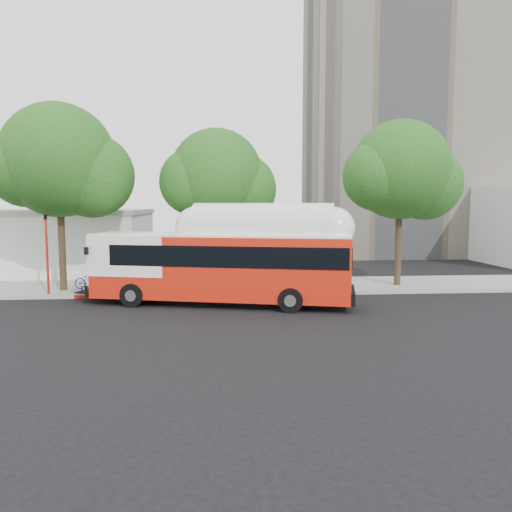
% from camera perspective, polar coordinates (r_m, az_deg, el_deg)
% --- Properties ---
extents(ground, '(120.00, 120.00, 0.00)m').
position_cam_1_polar(ground, '(21.46, -1.71, -6.47)').
color(ground, black).
rests_on(ground, ground).
extents(sidewalk, '(60.00, 5.00, 0.15)m').
position_cam_1_polar(sidewalk, '(27.82, -2.39, -3.45)').
color(sidewalk, gray).
rests_on(sidewalk, ground).
extents(curb_strip, '(60.00, 0.30, 0.15)m').
position_cam_1_polar(curb_strip, '(25.27, -2.16, -4.41)').
color(curb_strip, gray).
rests_on(curb_strip, ground).
extents(red_curb_segment, '(10.00, 0.32, 0.16)m').
position_cam_1_polar(red_curb_segment, '(25.32, -8.98, -4.44)').
color(red_curb_segment, maroon).
rests_on(red_curb_segment, ground).
extents(street_tree_left, '(6.67, 5.80, 9.74)m').
position_cam_1_polar(street_tree_left, '(27.59, -20.63, 9.71)').
color(street_tree_left, '#2D2116').
rests_on(street_tree_left, ground).
extents(street_tree_mid, '(5.75, 5.00, 8.62)m').
position_cam_1_polar(street_tree_mid, '(27.03, -3.68, 8.67)').
color(street_tree_mid, '#2D2116').
rests_on(street_tree_mid, ground).
extents(street_tree_right, '(6.21, 5.40, 9.18)m').
position_cam_1_polar(street_tree_right, '(28.82, 16.95, 8.96)').
color(street_tree_right, '#2D2116').
rests_on(street_tree_right, ground).
extents(apartment_tower, '(18.00, 18.00, 37.00)m').
position_cam_1_polar(apartment_tower, '(54.10, 17.16, 19.59)').
color(apartment_tower, gray).
rests_on(apartment_tower, ground).
extents(low_commercial_bldg, '(16.20, 10.20, 4.25)m').
position_cam_1_polar(low_commercial_bldg, '(37.33, -24.92, 1.61)').
color(low_commercial_bldg, silver).
rests_on(low_commercial_bldg, ground).
extents(transit_bus, '(12.82, 5.34, 3.74)m').
position_cam_1_polar(transit_bus, '(22.86, -3.84, -1.26)').
color(transit_bus, red).
rests_on(transit_bus, ground).
extents(signal_pole, '(0.12, 0.39, 4.11)m').
position_cam_1_polar(signal_pole, '(26.66, -22.77, 0.09)').
color(signal_pole, '#B01F12').
rests_on(signal_pole, ground).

